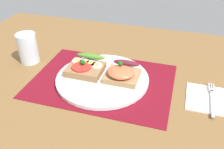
{
  "coord_description": "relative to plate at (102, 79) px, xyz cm",
  "views": [
    {
      "loc": [
        20.29,
        -57.47,
        42.71
      ],
      "look_at": [
        3.0,
        0.0,
        2.91
      ],
      "focal_mm": 39.51,
      "sensor_mm": 36.0,
      "label": 1
    }
  ],
  "objects": [
    {
      "name": "ground_plane",
      "position": [
        0.0,
        0.0,
        -2.45
      ],
      "size": [
        120.0,
        90.0,
        3.2
      ],
      "primitive_type": "cube",
      "color": "brown"
    },
    {
      "name": "placemat",
      "position": [
        0.0,
        0.0,
        -0.7
      ],
      "size": [
        41.56,
        30.07,
        0.3
      ],
      "primitive_type": "cube",
      "color": "maroon",
      "rests_on": "ground_plane"
    },
    {
      "name": "plate",
      "position": [
        0.0,
        0.0,
        0.0
      ],
      "size": [
        27.69,
        27.69,
        1.11
      ],
      "primitive_type": "cylinder",
      "color": "white",
      "rests_on": "placemat"
    },
    {
      "name": "sandwich_egg_tomato",
      "position": [
        -5.9,
        1.72,
        2.09
      ],
      "size": [
        10.7,
        10.62,
        4.3
      ],
      "color": "#926943",
      "rests_on": "plate"
    },
    {
      "name": "sandwich_salmon",
      "position": [
        5.77,
        1.3,
        2.43
      ],
      "size": [
        9.61,
        10.27,
        5.33
      ],
      "color": "#A37D50",
      "rests_on": "plate"
    },
    {
      "name": "napkin",
      "position": [
        31.29,
        -0.11,
        -0.55
      ],
      "size": [
        13.54,
        12.38,
        0.6
      ],
      "primitive_type": "cube",
      "color": "white",
      "rests_on": "ground_plane"
    },
    {
      "name": "fork",
      "position": [
        31.21,
        -0.03,
        -0.09
      ],
      "size": [
        1.62,
        14.92,
        0.32
      ],
      "color": "#B7B7BC",
      "rests_on": "napkin"
    },
    {
      "name": "drinking_glass",
      "position": [
        -27.3,
        4.04,
        4.16
      ],
      "size": [
        6.36,
        6.36,
        10.02
      ],
      "primitive_type": "cylinder",
      "color": "silver",
      "rests_on": "ground_plane"
    }
  ]
}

